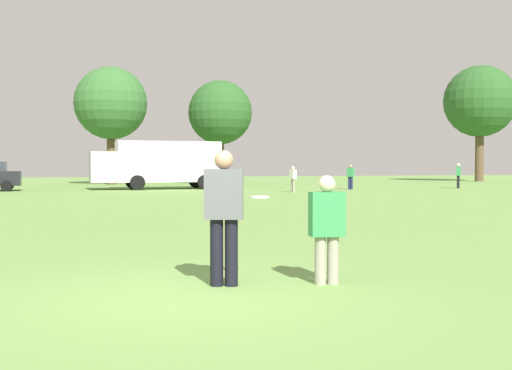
{
  "coord_description": "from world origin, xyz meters",
  "views": [
    {
      "loc": [
        -1.28,
        -7.38,
        1.61
      ],
      "look_at": [
        1.68,
        2.77,
        1.27
      ],
      "focal_mm": 43.71,
      "sensor_mm": 36.0,
      "label": 1
    }
  ],
  "objects_px": {
    "box_truck": "(159,163)",
    "bystander_sideline_watcher": "(350,175)",
    "frisbee": "(259,197)",
    "bystander_far_jogger": "(458,174)",
    "bystander_field_marshal": "(293,178)",
    "player_defender": "(327,224)",
    "player_thrower": "(224,210)"
  },
  "relations": [
    {
      "from": "box_truck",
      "to": "bystander_far_jogger",
      "type": "bearing_deg",
      "value": -12.97
    },
    {
      "from": "box_truck",
      "to": "bystander_sideline_watcher",
      "type": "height_order",
      "value": "box_truck"
    },
    {
      "from": "box_truck",
      "to": "bystander_sideline_watcher",
      "type": "bearing_deg",
      "value": -18.81
    },
    {
      "from": "player_defender",
      "to": "bystander_far_jogger",
      "type": "xyz_separation_m",
      "value": [
        22.15,
        29.47,
        0.16
      ]
    },
    {
      "from": "player_defender",
      "to": "bystander_sideline_watcher",
      "type": "xyz_separation_m",
      "value": [
        14.27,
        29.96,
        0.11
      ]
    },
    {
      "from": "frisbee",
      "to": "bystander_far_jogger",
      "type": "height_order",
      "value": "bystander_far_jogger"
    },
    {
      "from": "bystander_field_marshal",
      "to": "player_thrower",
      "type": "bearing_deg",
      "value": -111.52
    },
    {
      "from": "bystander_sideline_watcher",
      "to": "bystander_field_marshal",
      "type": "xyz_separation_m",
      "value": [
        -5.12,
        -3.04,
        -0.06
      ]
    },
    {
      "from": "player_thrower",
      "to": "bystander_field_marshal",
      "type": "relative_size",
      "value": 1.17
    },
    {
      "from": "bystander_sideline_watcher",
      "to": "bystander_field_marshal",
      "type": "height_order",
      "value": "bystander_sideline_watcher"
    },
    {
      "from": "box_truck",
      "to": "bystander_sideline_watcher",
      "type": "relative_size",
      "value": 5.24
    },
    {
      "from": "player_defender",
      "to": "bystander_sideline_watcher",
      "type": "height_order",
      "value": "bystander_sideline_watcher"
    },
    {
      "from": "player_defender",
      "to": "frisbee",
      "type": "bearing_deg",
      "value": 159.2
    },
    {
      "from": "player_thrower",
      "to": "player_defender",
      "type": "height_order",
      "value": "player_thrower"
    },
    {
      "from": "player_defender",
      "to": "bystander_sideline_watcher",
      "type": "relative_size",
      "value": 0.9
    },
    {
      "from": "box_truck",
      "to": "bystander_far_jogger",
      "type": "xyz_separation_m",
      "value": [
        19.98,
        -4.6,
        -0.77
      ]
    },
    {
      "from": "frisbee",
      "to": "box_truck",
      "type": "height_order",
      "value": "box_truck"
    },
    {
      "from": "bystander_sideline_watcher",
      "to": "bystander_far_jogger",
      "type": "height_order",
      "value": "bystander_far_jogger"
    },
    {
      "from": "player_thrower",
      "to": "bystander_field_marshal",
      "type": "xyz_separation_m",
      "value": [
        10.5,
        26.64,
        -0.15
      ]
    },
    {
      "from": "player_defender",
      "to": "bystander_far_jogger",
      "type": "height_order",
      "value": "bystander_far_jogger"
    },
    {
      "from": "player_thrower",
      "to": "frisbee",
      "type": "xyz_separation_m",
      "value": [
        0.51,
        0.05,
        0.16
      ]
    },
    {
      "from": "player_thrower",
      "to": "box_truck",
      "type": "relative_size",
      "value": 0.21
    },
    {
      "from": "player_defender",
      "to": "frisbee",
      "type": "height_order",
      "value": "player_defender"
    },
    {
      "from": "bystander_sideline_watcher",
      "to": "box_truck",
      "type": "bearing_deg",
      "value": 161.19
    },
    {
      "from": "player_defender",
      "to": "box_truck",
      "type": "distance_m",
      "value": 34.16
    },
    {
      "from": "box_truck",
      "to": "bystander_sideline_watcher",
      "type": "xyz_separation_m",
      "value": [
        12.09,
        -4.12,
        -0.83
      ]
    },
    {
      "from": "box_truck",
      "to": "bystander_field_marshal",
      "type": "relative_size",
      "value": 5.58
    },
    {
      "from": "bystander_field_marshal",
      "to": "frisbee",
      "type": "bearing_deg",
      "value": -110.61
    },
    {
      "from": "bystander_sideline_watcher",
      "to": "bystander_far_jogger",
      "type": "relative_size",
      "value": 0.94
    },
    {
      "from": "frisbee",
      "to": "box_truck",
      "type": "xyz_separation_m",
      "value": [
        3.03,
        33.75,
        0.58
      ]
    },
    {
      "from": "player_thrower",
      "to": "player_defender",
      "type": "distance_m",
      "value": 1.4
    },
    {
      "from": "frisbee",
      "to": "bystander_far_jogger",
      "type": "xyz_separation_m",
      "value": [
        23.0,
        29.15,
        -0.19
      ]
    }
  ]
}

